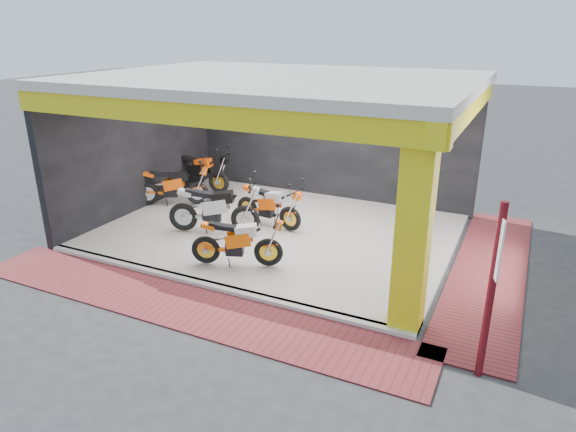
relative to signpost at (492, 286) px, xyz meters
The scene contains 17 objects.
ground 5.42m from the signpost, 163.05° to the left, with size 80.00×80.00×0.00m, color #2D2D30.
showroom_floor 6.27m from the signpost, 144.81° to the left, with size 8.00×6.00×0.10m, color white.
showroom_ceiling 6.48m from the signpost, 144.81° to the left, with size 8.40×6.40×0.20m, color beige.
back_wall 8.30m from the signpost, 127.03° to the left, with size 8.20×0.20×3.50m, color black.
left_wall 9.76m from the signpost, 158.83° to the left, with size 0.20×6.20×3.50m, color black.
corner_column 1.50m from the signpost, 148.21° to the left, with size 0.50×0.50×3.50m, color #D5C811.
header_beam_front 5.36m from the signpost, behind, with size 8.40×0.30×0.40m, color #D5C811.
header_beam_right 4.11m from the signpost, 105.79° to the left, with size 0.30×6.40×0.40m, color #D5C811.
floor_kerb 5.21m from the signpost, behind, with size 8.00×0.20×0.10m, color white.
paver_front 5.20m from the signpost, behind, with size 9.00×1.40×0.03m, color maroon.
paver_right 3.80m from the signpost, 93.18° to the left, with size 1.40×7.00×0.03m, color maroon.
signpost is the anchor object (origin of this frame).
moto_hero 4.62m from the signpost, 159.01° to the left, with size 1.99×0.74×1.21m, color #FF640A, non-canonical shape.
moto_row_a 5.93m from the signpost, 142.86° to the left, with size 2.00×0.74×1.22m, color #F7530A, non-canonical shape.
moto_row_b 6.32m from the signpost, 152.07° to the left, with size 2.29×0.85×1.40m, color #B1B3BA, non-canonical shape.
moto_row_c 9.43m from the signpost, 145.95° to the left, with size 2.24×0.83×1.37m, color black, non-canonical shape.
moto_row_d 8.89m from the signpost, 151.64° to the left, with size 2.06×0.76×1.26m, color #ED5209, non-canonical shape.
Camera 1 is at (5.18, -8.21, 4.71)m, focal length 32.00 mm.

